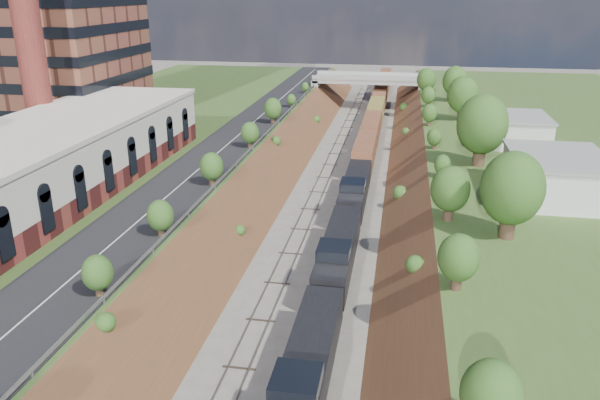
# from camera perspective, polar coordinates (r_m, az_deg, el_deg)

# --- Properties ---
(platform_left) EXTENTS (44.00, 180.00, 5.00)m
(platform_left) POSITION_cam_1_polar(r_m,az_deg,el_deg) (82.53, -19.96, 2.86)
(platform_left) COLOR #3F5A25
(platform_left) RESTS_ON ground
(embankment_left) EXTENTS (10.00, 180.00, 10.00)m
(embankment_left) POSITION_cam_1_polar(r_m,az_deg,el_deg) (75.02, -4.95, 0.35)
(embankment_left) COLOR brown
(embankment_left) RESTS_ON ground
(embankment_right) EXTENTS (10.00, 180.00, 10.00)m
(embankment_right) POSITION_cam_1_polar(r_m,az_deg,el_deg) (72.75, 12.05, -0.66)
(embankment_right) COLOR brown
(embankment_right) RESTS_ON ground
(rail_left_track) EXTENTS (1.58, 180.00, 0.18)m
(rail_left_track) POSITION_cam_1_polar(r_m,az_deg,el_deg) (73.36, 1.40, 0.04)
(rail_left_track) COLOR gray
(rail_left_track) RESTS_ON ground
(rail_right_track) EXTENTS (1.58, 180.00, 0.18)m
(rail_right_track) POSITION_cam_1_polar(r_m,az_deg,el_deg) (72.81, 5.45, -0.20)
(rail_right_track) COLOR gray
(rail_right_track) RESTS_ON ground
(road) EXTENTS (8.00, 180.00, 0.10)m
(road) POSITION_cam_1_polar(r_m,az_deg,el_deg) (74.75, -8.41, 4.20)
(road) COLOR black
(road) RESTS_ON platform_left
(guardrail) EXTENTS (0.10, 171.00, 0.70)m
(guardrail) POSITION_cam_1_polar(r_m,az_deg,el_deg) (73.27, -5.42, 4.41)
(guardrail) COLOR #99999E
(guardrail) RESTS_ON platform_left
(commercial_building) EXTENTS (14.30, 62.30, 7.00)m
(commercial_building) POSITION_cam_1_polar(r_m,az_deg,el_deg) (60.64, -26.49, 1.96)
(commercial_building) COLOR maroon
(commercial_building) RESTS_ON platform_left
(overpass) EXTENTS (24.50, 8.30, 7.40)m
(overpass) POSITION_cam_1_polar(r_m,az_deg,el_deg) (131.99, 6.70, 11.03)
(overpass) COLOR gray
(overpass) RESTS_ON ground
(white_building_near) EXTENTS (9.00, 12.00, 4.00)m
(white_building_near) POSITION_cam_1_polar(r_m,az_deg,el_deg) (64.85, 23.76, 2.04)
(white_building_near) COLOR silver
(white_building_near) RESTS_ON platform_right
(white_building_far) EXTENTS (8.00, 10.00, 3.60)m
(white_building_far) POSITION_cam_1_polar(r_m,az_deg,el_deg) (85.62, 20.24, 6.40)
(white_building_far) COLOR silver
(white_building_far) RESTS_ON platform_right
(tree_right_large) EXTENTS (5.25, 5.25, 7.61)m
(tree_right_large) POSITION_cam_1_polar(r_m,az_deg,el_deg) (51.57, 19.99, 1.01)
(tree_right_large) COLOR #473323
(tree_right_large) RESTS_ON platform_right
(tree_left_crest) EXTENTS (2.45, 2.45, 3.55)m
(tree_left_crest) POSITION_cam_1_polar(r_m,az_deg,el_deg) (38.69, -21.85, -9.38)
(tree_left_crest) COLOR #473323
(tree_left_crest) RESTS_ON platform_left
(freight_train) EXTENTS (2.83, 144.69, 4.55)m
(freight_train) POSITION_cam_1_polar(r_m,az_deg,el_deg) (100.51, 6.94, 6.81)
(freight_train) COLOR black
(freight_train) RESTS_ON ground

